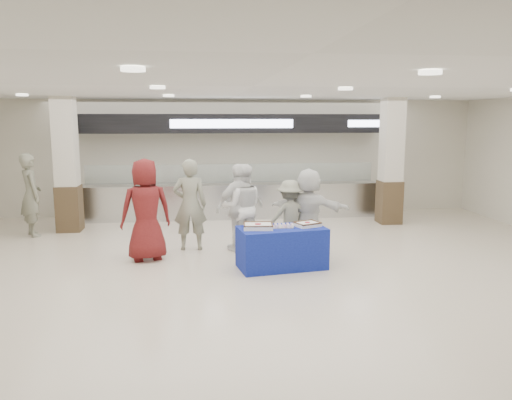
{
  "coord_description": "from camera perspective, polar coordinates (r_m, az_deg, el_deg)",
  "views": [
    {
      "loc": [
        -0.89,
        -8.04,
        2.71
      ],
      "look_at": [
        0.22,
        1.6,
        1.1
      ],
      "focal_mm": 35.0,
      "sensor_mm": 36.0,
      "label": 1
    }
  ],
  "objects": [
    {
      "name": "cupcake_tray",
      "position": [
        9.03,
        3.0,
        -2.94
      ],
      "size": [
        0.38,
        0.29,
        0.06
      ],
      "color": "#B4B4B9",
      "rests_on": "display_table"
    },
    {
      "name": "civilian_white",
      "position": [
        10.08,
        6.03,
        -1.22
      ],
      "size": [
        1.67,
        1.07,
        1.72
      ],
      "primitive_type": "imported",
      "rotation": [
        0.0,
        0.0,
        2.76
      ],
      "color": "white",
      "rests_on": "ground"
    },
    {
      "name": "serving_line",
      "position": [
        13.55,
        -2.78,
        2.83
      ],
      "size": [
        8.7,
        0.85,
        2.8
      ],
      "color": "silver",
      "rests_on": "ground"
    },
    {
      "name": "soldier_bg",
      "position": [
        12.54,
        -24.33,
        0.54
      ],
      "size": [
        0.76,
        0.83,
        1.91
      ],
      "primitive_type": "imported",
      "rotation": [
        0.0,
        0.0,
        2.12
      ],
      "color": "gray",
      "rests_on": "ground"
    },
    {
      "name": "sheet_cake_right",
      "position": [
        9.15,
        5.89,
        -2.72
      ],
      "size": [
        0.52,
        0.47,
        0.09
      ],
      "color": "white",
      "rests_on": "display_table"
    },
    {
      "name": "chef_short",
      "position": [
        10.18,
        -1.86,
        -0.87
      ],
      "size": [
        1.14,
        0.82,
        1.79
      ],
      "primitive_type": "imported",
      "rotation": [
        0.0,
        0.0,
        3.55
      ],
      "color": "white",
      "rests_on": "ground"
    },
    {
      "name": "display_table",
      "position": [
        9.11,
        2.95,
        -5.47
      ],
      "size": [
        1.65,
        1.01,
        0.75
      ],
      "primitive_type": "cube",
      "rotation": [
        0.0,
        0.0,
        0.16
      ],
      "color": "navy",
      "rests_on": "ground"
    },
    {
      "name": "ground",
      "position": [
        8.53,
        -0.27,
        -9.12
      ],
      "size": [
        14.0,
        14.0,
        0.0
      ],
      "primitive_type": "plane",
      "color": "beige",
      "rests_on": "ground"
    },
    {
      "name": "civilian_maroon",
      "position": [
        9.69,
        -12.48,
        -1.11
      ],
      "size": [
        1.08,
        0.85,
        1.96
      ],
      "primitive_type": "imported",
      "rotation": [
        0.0,
        0.0,
        3.4
      ],
      "color": "maroon",
      "rests_on": "ground"
    },
    {
      "name": "soldier_a",
      "position": [
        10.32,
        -7.56,
        -0.53
      ],
      "size": [
        0.69,
        0.46,
        1.89
      ],
      "primitive_type": "imported",
      "rotation": [
        0.0,
        0.0,
        3.13
      ],
      "color": "gray",
      "rests_on": "ground"
    },
    {
      "name": "soldier_b",
      "position": [
        10.05,
        3.88,
        -1.92
      ],
      "size": [
        1.02,
        0.67,
        1.48
      ],
      "primitive_type": "imported",
      "rotation": [
        0.0,
        0.0,
        3.27
      ],
      "color": "gray",
      "rests_on": "ground"
    },
    {
      "name": "column_left",
      "position": [
        12.68,
        -20.8,
        3.46
      ],
      "size": [
        0.55,
        0.55,
        3.2
      ],
      "color": "#3C2C1B",
      "rests_on": "ground"
    },
    {
      "name": "chef_tall",
      "position": [
        10.25,
        -1.6,
        -0.83
      ],
      "size": [
        0.88,
        0.7,
        1.78
      ],
      "primitive_type": "imported",
      "rotation": [
        0.0,
        0.0,
        3.12
      ],
      "color": "white",
      "rests_on": "ground"
    },
    {
      "name": "column_right",
      "position": [
        13.23,
        15.15,
        3.97
      ],
      "size": [
        0.55,
        0.55,
        3.2
      ],
      "color": "#3C2C1B",
      "rests_on": "ground"
    },
    {
      "name": "sheet_cake_left",
      "position": [
        8.91,
        0.24,
        -2.96
      ],
      "size": [
        0.55,
        0.44,
        0.1
      ],
      "color": "white",
      "rests_on": "display_table"
    }
  ]
}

